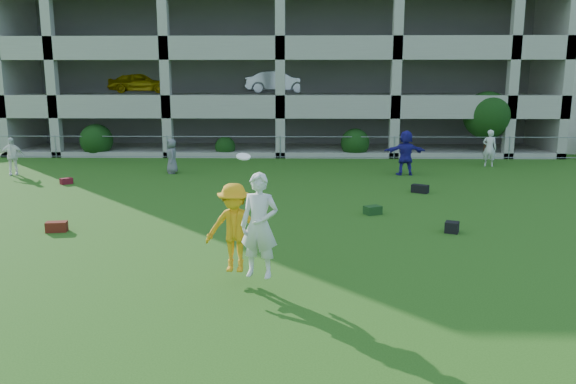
{
  "coord_description": "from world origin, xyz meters",
  "views": [
    {
      "loc": [
        1.1,
        -10.48,
        4.11
      ],
      "look_at": [
        0.78,
        3.0,
        1.4
      ],
      "focal_mm": 35.0,
      "sensor_mm": 36.0,
      "label": 1
    }
  ],
  "objects_px": {
    "bystander_d": "(406,153)",
    "parking_garage": "(285,50)",
    "bystander_b": "(12,156)",
    "bystander_e": "(489,148)",
    "crate_d": "(452,227)",
    "bystander_c": "(172,156)",
    "frisbee_contest": "(242,227)"
  },
  "relations": [
    {
      "from": "bystander_b",
      "to": "bystander_c",
      "type": "bearing_deg",
      "value": -20.16
    },
    {
      "from": "bystander_c",
      "to": "bystander_e",
      "type": "bearing_deg",
      "value": 78.83
    },
    {
      "from": "bystander_b",
      "to": "bystander_d",
      "type": "height_order",
      "value": "bystander_d"
    },
    {
      "from": "parking_garage",
      "to": "bystander_e",
      "type": "bearing_deg",
      "value": -47.89
    },
    {
      "from": "bystander_c",
      "to": "bystander_b",
      "type": "bearing_deg",
      "value": -105.63
    },
    {
      "from": "crate_d",
      "to": "bystander_e",
      "type": "bearing_deg",
      "value": 67.86
    },
    {
      "from": "bystander_e",
      "to": "bystander_b",
      "type": "bearing_deg",
      "value": 27.98
    },
    {
      "from": "parking_garage",
      "to": "bystander_d",
      "type": "bearing_deg",
      "value": -67.63
    },
    {
      "from": "bystander_c",
      "to": "frisbee_contest",
      "type": "relative_size",
      "value": 0.62
    },
    {
      "from": "bystander_b",
      "to": "crate_d",
      "type": "bearing_deg",
      "value": -53.35
    },
    {
      "from": "bystander_d",
      "to": "crate_d",
      "type": "bearing_deg",
      "value": 84.2
    },
    {
      "from": "bystander_b",
      "to": "crate_d",
      "type": "distance_m",
      "value": 19.06
    },
    {
      "from": "bystander_b",
      "to": "parking_garage",
      "type": "xyz_separation_m",
      "value": [
        11.5,
        14.2,
        5.19
      ]
    },
    {
      "from": "bystander_c",
      "to": "bystander_d",
      "type": "height_order",
      "value": "bystander_d"
    },
    {
      "from": "bystander_c",
      "to": "bystander_d",
      "type": "relative_size",
      "value": 0.79
    },
    {
      "from": "bystander_b",
      "to": "bystander_d",
      "type": "relative_size",
      "value": 0.84
    },
    {
      "from": "crate_d",
      "to": "frisbee_contest",
      "type": "bearing_deg",
      "value": -141.58
    },
    {
      "from": "bystander_d",
      "to": "parking_garage",
      "type": "distance_m",
      "value": 15.73
    },
    {
      "from": "crate_d",
      "to": "parking_garage",
      "type": "height_order",
      "value": "parking_garage"
    },
    {
      "from": "parking_garage",
      "to": "frisbee_contest",
      "type": "bearing_deg",
      "value": -90.09
    },
    {
      "from": "bystander_c",
      "to": "frisbee_contest",
      "type": "distance_m",
      "value": 14.58
    },
    {
      "from": "bystander_d",
      "to": "crate_d",
      "type": "height_order",
      "value": "bystander_d"
    },
    {
      "from": "bystander_b",
      "to": "bystander_d",
      "type": "bearing_deg",
      "value": -23.54
    },
    {
      "from": "bystander_b",
      "to": "bystander_e",
      "type": "distance_m",
      "value": 21.85
    },
    {
      "from": "bystander_d",
      "to": "frisbee_contest",
      "type": "distance_m",
      "value": 14.83
    },
    {
      "from": "bystander_d",
      "to": "parking_garage",
      "type": "bearing_deg",
      "value": -70.85
    },
    {
      "from": "bystander_e",
      "to": "frisbee_contest",
      "type": "xyz_separation_m",
      "value": [
        -10.19,
        -16.24,
        0.36
      ]
    },
    {
      "from": "crate_d",
      "to": "bystander_d",
      "type": "bearing_deg",
      "value": 87.43
    },
    {
      "from": "bystander_c",
      "to": "crate_d",
      "type": "distance_m",
      "value": 13.8
    },
    {
      "from": "crate_d",
      "to": "parking_garage",
      "type": "relative_size",
      "value": 0.01
    },
    {
      "from": "frisbee_contest",
      "to": "bystander_d",
      "type": "bearing_deg",
      "value": 67.32
    },
    {
      "from": "frisbee_contest",
      "to": "bystander_e",
      "type": "bearing_deg",
      "value": 57.89
    }
  ]
}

